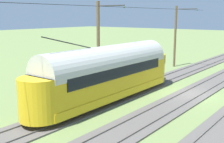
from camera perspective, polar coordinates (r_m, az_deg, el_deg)
The scene contains 8 objects.
ground_plane at distance 25.05m, azimuth 15.52°, elevation -4.49°, with size 220.00×220.00×0.00m, color olive.
track_adjacent_siding at distance 25.32m, azimuth 15.79°, elevation -4.21°, with size 2.80×80.00×0.18m.
track_third_siding at distance 27.22m, azimuth 6.97°, elevation -2.81°, with size 2.80×80.00×0.18m.
vintage_streetcar at distance 21.98m, azimuth -0.76°, elevation -0.19°, with size 2.65×15.62×5.18m.
catenary_pole_foreground at distance 37.85m, azimuth 12.52°, elevation 7.00°, with size 2.94×0.28×7.73m.
catenary_pole_mid_near at distance 24.97m, azimuth -2.60°, elevation 5.28°, with size 2.94×0.28×7.73m.
overhead_wire_run at distance 23.87m, azimuth 3.36°, elevation 12.58°, with size 2.74×34.43×0.18m.
spare_tie_stack at distance 27.14m, azimuth -1.60°, elevation -2.30°, with size 2.40×2.40×0.54m.
Camera 1 is at (-8.86, 22.50, 6.54)m, focal length 46.16 mm.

